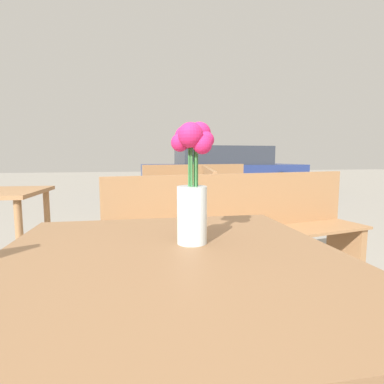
% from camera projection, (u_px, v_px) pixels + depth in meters
% --- Properties ---
extents(table_front, '(0.95, 0.99, 0.71)m').
position_uv_depth(table_front, '(171.00, 287.00, 0.79)').
color(table_front, brown).
rests_on(table_front, ground_plane).
extents(flower_vase, '(0.13, 0.14, 0.36)m').
position_uv_depth(flower_vase, '(193.00, 184.00, 0.87)').
color(flower_vase, silver).
rests_on(flower_vase, table_front).
extents(bench_near, '(1.95, 0.69, 0.85)m').
position_uv_depth(bench_near, '(245.00, 228.00, 2.10)').
color(bench_near, '#9E7047').
rests_on(bench_near, ground_plane).
extents(bench_middle, '(0.75, 1.96, 0.85)m').
position_uv_depth(bench_middle, '(200.00, 200.00, 3.43)').
color(bench_middle, '#9E7047').
rests_on(bench_middle, ground_plane).
extents(bench_far, '(1.87, 0.73, 0.85)m').
position_uv_depth(bench_far, '(199.00, 187.00, 4.93)').
color(bench_far, '#9E7047').
rests_on(bench_far, ground_plane).
extents(parked_car, '(4.26, 1.81, 1.26)m').
position_uv_depth(parked_car, '(221.00, 171.00, 8.14)').
color(parked_car, navy).
rests_on(parked_car, ground_plane).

